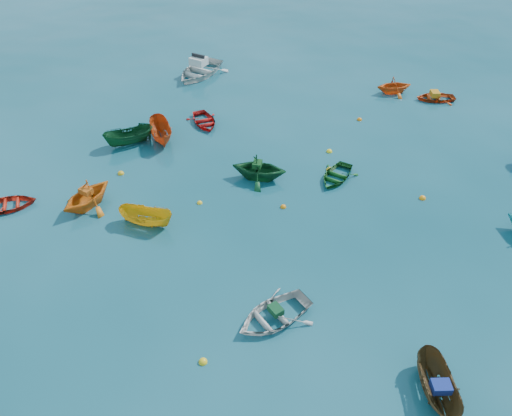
{
  "coord_description": "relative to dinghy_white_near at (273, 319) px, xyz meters",
  "views": [
    {
      "loc": [
        -1.95,
        -15.08,
        16.54
      ],
      "look_at": [
        0.0,
        5.0,
        0.4
      ],
      "focal_mm": 35.0,
      "sensor_mm": 36.0,
      "label": 1
    }
  ],
  "objects": [
    {
      "name": "ground",
      "position": [
        -0.06,
        1.91,
        0.0
      ],
      "size": [
        160.0,
        160.0,
        0.0
      ],
      "primitive_type": "plane",
      "color": "#0A3F4C",
      "rests_on": "ground"
    },
    {
      "name": "dinghy_white_near",
      "position": [
        0.0,
        0.0,
        0.0
      ],
      "size": [
        4.15,
        3.77,
        0.7
      ],
      "primitive_type": "imported",
      "rotation": [
        0.0,
        0.0,
        -1.06
      ],
      "color": "beige",
      "rests_on": "ground"
    },
    {
      "name": "sampan_brown_mid",
      "position": [
        5.39,
        -3.99,
        0.0
      ],
      "size": [
        1.36,
        3.14,
        1.19
      ],
      "primitive_type": "imported",
      "rotation": [
        0.0,
        0.0,
        -0.07
      ],
      "color": "#50381C",
      "rests_on": "ground"
    },
    {
      "name": "dinghy_orange_w",
      "position": [
        -8.87,
        8.46,
        0.0
      ],
      "size": [
        3.98,
        4.05,
        1.62
      ],
      "primitive_type": "imported",
      "rotation": [
        0.0,
        0.0,
        -0.66
      ],
      "color": "orange",
      "rests_on": "ground"
    },
    {
      "name": "sampan_yellow_mid",
      "position": [
        -5.66,
        6.63,
        0.0
      ],
      "size": [
        3.11,
        2.07,
        1.13
      ],
      "primitive_type": "imported",
      "rotation": [
        0.0,
        0.0,
        1.2
      ],
      "color": "gold",
      "rests_on": "ground"
    },
    {
      "name": "dinghy_green_e",
      "position": [
        4.82,
        9.68,
        0.0
      ],
      "size": [
        3.33,
        3.5,
        0.59
      ],
      "primitive_type": "imported",
      "rotation": [
        0.0,
        0.0,
        -0.64
      ],
      "color": "#125018",
      "rests_on": "ground"
    },
    {
      "name": "dinghy_red_nw",
      "position": [
        -13.09,
        8.72,
        0.0
      ],
      "size": [
        3.27,
        2.64,
        0.6
      ],
      "primitive_type": "imported",
      "rotation": [
        0.0,
        0.0,
        1.78
      ],
      "color": "red",
      "rests_on": "ground"
    },
    {
      "name": "sampan_orange_n",
      "position": [
        -5.31,
        14.95,
        0.0
      ],
      "size": [
        1.94,
        3.6,
        1.32
      ],
      "primitive_type": "imported",
      "rotation": [
        0.0,
        0.0,
        0.2
      ],
      "color": "#BA3F11",
      "rests_on": "ground"
    },
    {
      "name": "dinghy_green_n",
      "position": [
        0.42,
        10.1,
        0.0
      ],
      "size": [
        3.74,
        3.46,
        1.62
      ],
      "primitive_type": "imported",
      "rotation": [
        0.0,
        0.0,
        1.26
      ],
      "color": "#104721",
      "rests_on": "ground"
    },
    {
      "name": "dinghy_red_ne",
      "position": [
        14.21,
        18.75,
        0.0
      ],
      "size": [
        2.95,
        2.22,
        0.58
      ],
      "primitive_type": "imported",
      "rotation": [
        0.0,
        0.0,
        -1.66
      ],
      "color": "#BB3A0F",
      "rests_on": "ground"
    },
    {
      "name": "dinghy_red_far",
      "position": [
        -2.59,
        16.81,
        0.0
      ],
      "size": [
        2.79,
        3.35,
        0.6
      ],
      "primitive_type": "imported",
      "rotation": [
        0.0,
        0.0,
        0.28
      ],
      "color": "#B5110F",
      "rests_on": "ground"
    },
    {
      "name": "dinghy_orange_far",
      "position": [
        11.52,
        20.15,
        0.0
      ],
      "size": [
        2.75,
        2.42,
        1.37
      ],
      "primitive_type": "imported",
      "rotation": [
        0.0,
        0.0,
        1.64
      ],
      "color": "#DC5514",
      "rests_on": "ground"
    },
    {
      "name": "sampan_green_far",
      "position": [
        -7.3,
        14.61,
        0.0
      ],
      "size": [
        3.37,
        2.26,
        1.22
      ],
      "primitive_type": "imported",
      "rotation": [
        0.0,
        0.0,
        -1.2
      ],
      "color": "#104521",
      "rests_on": "ground"
    },
    {
      "name": "motorboat_white",
      "position": [
        -2.84,
        24.76,
        0.0
      ],
      "size": [
        5.62,
        5.97,
        1.61
      ],
      "primitive_type": "imported",
      "rotation": [
        0.0,
        0.0,
        -0.6
      ],
      "color": "silver",
      "rests_on": "ground"
    },
    {
      "name": "tarp_green_a",
      "position": [
        0.09,
        0.05,
        0.5
      ],
      "size": [
        0.69,
        0.75,
        0.29
      ],
      "primitive_type": "cube",
      "rotation": [
        0.0,
        0.0,
        -1.06
      ],
      "color": "#104222",
      "rests_on": "dinghy_white_near"
    },
    {
      "name": "tarp_blue_a",
      "position": [
        5.38,
        -4.14,
        0.76
      ],
      "size": [
        0.7,
        0.55,
        0.32
      ],
      "primitive_type": "cube",
      "rotation": [
        0.0,
        0.0,
        -0.07
      ],
      "color": "navy",
      "rests_on": "sampan_brown_mid"
    },
    {
      "name": "tarp_orange_a",
      "position": [
        -8.84,
        8.5,
        0.96
      ],
      "size": [
        0.79,
        0.77,
        0.31
      ],
      "primitive_type": "cube",
      "rotation": [
        0.0,
        0.0,
        -0.66
      ],
      "color": "#B55012",
      "rests_on": "dinghy_orange_w"
    },
    {
      "name": "tarp_green_b",
      "position": [
        0.33,
        10.13,
        0.96
      ],
      "size": [
        0.65,
        0.75,
        0.31
      ],
      "primitive_type": "cube",
      "rotation": [
        0.0,
        0.0,
        1.26
      ],
      "color": "#104117",
      "rests_on": "dinghy_green_n"
    },
    {
      "name": "tarp_orange_b",
      "position": [
        14.11,
        18.75,
        0.47
      ],
      "size": [
        0.64,
        0.8,
        0.37
      ],
      "primitive_type": "cube",
      "rotation": [
        0.0,
        0.0,
        -1.66
      ],
      "color": "orange",
      "rests_on": "dinghy_red_ne"
    },
    {
      "name": "buoy_ye_a",
      "position": [
        -2.95,
        -1.81,
        0.0
      ],
      "size": [
        0.35,
        0.35,
        0.35
      ],
      "primitive_type": "sphere",
      "color": "yellow",
      "rests_on": "ground"
    },
    {
      "name": "buoy_ye_b",
      "position": [
        -7.52,
        11.33,
        0.0
      ],
      "size": [
        0.38,
        0.38,
        0.38
      ],
      "primitive_type": "sphere",
      "color": "gold",
      "rests_on": "ground"
    },
    {
      "name": "buoy_or_c",
      "position": [
        1.44,
        7.33,
        0.0
      ],
      "size": [
        0.32,
        0.32,
        0.32
      ],
      "primitive_type": "sphere",
      "color": "orange",
      "rests_on": "ground"
    },
    {
      "name": "buoy_ye_c",
      "position": [
        4.62,
        10.54,
        0.0
      ],
      "size": [
        0.38,
        0.38,
        0.38
      ],
      "primitive_type": "sphere",
      "color": "yellow",
      "rests_on": "ground"
    },
    {
      "name": "buoy_or_d",
      "position": [
        9.09,
        7.35,
        0.0
      ],
      "size": [
        0.37,
        0.37,
        0.37
      ],
      "primitive_type": "sphere",
      "color": "orange",
      "rests_on": "ground"
    },
    {
      "name": "buoy_ye_d",
      "position": [
        -2.98,
        8.11,
        0.0
      ],
      "size": [
        0.29,
        0.29,
        0.29
      ],
      "primitive_type": "sphere",
      "color": "yellow",
      "rests_on": "ground"
    },
    {
      "name": "buoy_or_e",
      "position": [
        7.95,
        16.3,
        0.0
      ],
      "size": [
        0.34,
        0.34,
        0.34
      ],
      "primitive_type": "sphere",
      "color": "orange",
      "rests_on": "ground"
    },
    {
      "name": "buoy_ye_e",
      "position": [
        5.04,
        12.5,
        0.0
      ],
      "size": [
        0.37,
        0.37,
        0.37
      ],
      "primitive_type": "sphere",
      "color": "yellow",
      "rests_on": "ground"
    }
  ]
}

